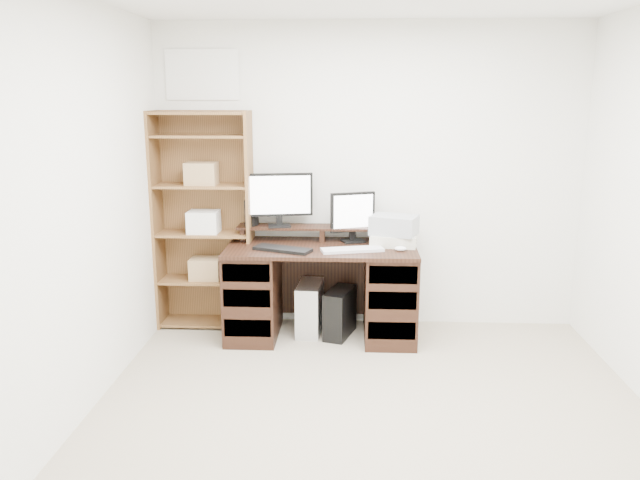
# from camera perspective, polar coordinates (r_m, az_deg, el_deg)

# --- Properties ---
(room) EXTENTS (3.54, 4.04, 2.54)m
(room) POSITION_cam_1_polar(r_m,az_deg,el_deg) (3.23, 5.29, 1.12)
(room) COLOR tan
(room) RESTS_ON ground
(desk) EXTENTS (1.50, 0.70, 0.75)m
(desk) POSITION_cam_1_polar(r_m,az_deg,el_deg) (5.04, 0.12, -4.56)
(desk) COLOR black
(desk) RESTS_ON ground
(riser_shelf) EXTENTS (1.40, 0.22, 0.12)m
(riser_shelf) POSITION_cam_1_polar(r_m,az_deg,el_deg) (5.12, 0.23, 0.99)
(riser_shelf) COLOR black
(riser_shelf) RESTS_ON desk
(monitor_wide) EXTENTS (0.55, 0.17, 0.44)m
(monitor_wide) POSITION_cam_1_polar(r_m,az_deg,el_deg) (5.08, -3.78, 3.96)
(monitor_wide) COLOR black
(monitor_wide) RESTS_ON riser_shelf
(monitor_small) EXTENTS (0.36, 0.19, 0.41)m
(monitor_small) POSITION_cam_1_polar(r_m,az_deg,el_deg) (5.06, 3.01, 2.30)
(monitor_small) COLOR black
(monitor_small) RESTS_ON desk
(speaker) EXTENTS (0.11, 0.11, 0.21)m
(speaker) POSITION_cam_1_polar(r_m,az_deg,el_deg) (5.15, -6.29, 2.49)
(speaker) COLOR black
(speaker) RESTS_ON riser_shelf
(keyboard_black) EXTENTS (0.47, 0.31, 0.03)m
(keyboard_black) POSITION_cam_1_polar(r_m,az_deg,el_deg) (4.80, -3.44, -0.85)
(keyboard_black) COLOR black
(keyboard_black) RESTS_ON desk
(keyboard_white) EXTENTS (0.50, 0.25, 0.02)m
(keyboard_white) POSITION_cam_1_polar(r_m,az_deg,el_deg) (4.79, 2.97, -0.89)
(keyboard_white) COLOR silver
(keyboard_white) RESTS_ON desk
(mouse) EXTENTS (0.10, 0.07, 0.04)m
(mouse) POSITION_cam_1_polar(r_m,az_deg,el_deg) (4.83, 7.36, -0.79)
(mouse) COLOR white
(mouse) RESTS_ON desk
(printer) EXTENTS (0.39, 0.32, 0.09)m
(printer) POSITION_cam_1_polar(r_m,az_deg,el_deg) (5.00, 6.76, 0.03)
(printer) COLOR beige
(printer) RESTS_ON desk
(basket) EXTENTS (0.42, 0.35, 0.15)m
(basket) POSITION_cam_1_polar(r_m,az_deg,el_deg) (4.98, 6.79, 1.37)
(basket) COLOR #9DA1A7
(basket) RESTS_ON printer
(tower_silver) EXTENTS (0.21, 0.43, 0.42)m
(tower_silver) POSITION_cam_1_polar(r_m,az_deg,el_deg) (5.17, -0.94, -6.22)
(tower_silver) COLOR silver
(tower_silver) RESTS_ON ground
(tower_black) EXTENTS (0.27, 0.42, 0.39)m
(tower_black) POSITION_cam_1_polar(r_m,az_deg,el_deg) (5.10, 1.83, -6.66)
(tower_black) COLOR black
(tower_black) RESTS_ON ground
(bookshelf) EXTENTS (0.80, 0.30, 1.80)m
(bookshelf) POSITION_cam_1_polar(r_m,az_deg,el_deg) (5.25, -10.53, 1.89)
(bookshelf) COLOR brown
(bookshelf) RESTS_ON ground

